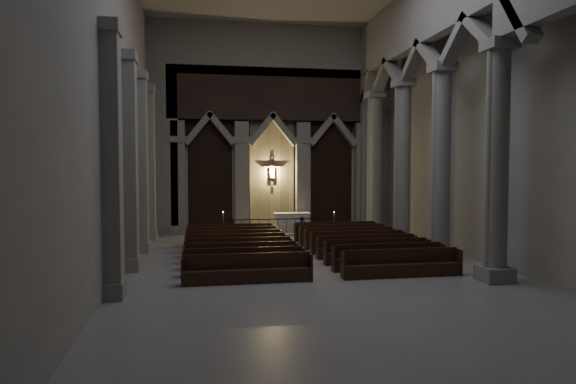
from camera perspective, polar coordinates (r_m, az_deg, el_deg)
The scene contains 11 objects.
room at distance 18.95m, azimuth 3.42°, elevation 14.25°, with size 24.00×24.10×12.00m.
sanctuary_wall at distance 30.05m, azimuth -1.74°, elevation 8.18°, with size 14.00×0.77×12.00m.
right_arcade at distance 22.10m, azimuth 16.98°, elevation 13.10°, with size 1.00×24.00×12.00m.
left_pilasters at distance 21.72m, azimuth -16.49°, elevation 2.90°, with size 0.60×13.00×8.03m.
sanctuary_step at distance 29.25m, azimuth -1.46°, elevation -4.52°, with size 8.50×2.60×0.15m, color gray.
altar at distance 29.31m, azimuth 0.44°, elevation -3.33°, with size 2.04×0.82×1.04m.
altar_rail at distance 28.21m, azimuth -1.16°, elevation -3.60°, with size 5.06×0.09×0.99m.
candle_stand_left at distance 27.42m, azimuth -7.20°, elevation -4.37°, with size 0.25×0.25×1.46m.
candle_stand_right at distance 28.14m, azimuth 5.15°, elevation -4.22°, with size 0.23×0.23×1.36m.
pews at distance 21.90m, azimuth 1.48°, elevation -6.43°, with size 9.72×9.23×0.96m.
worshipper at distance 25.84m, azimuth 1.58°, elevation -4.21°, with size 0.48×0.32×1.32m, color black.
Camera 1 is at (-4.30, -18.08, 3.90)m, focal length 32.00 mm.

